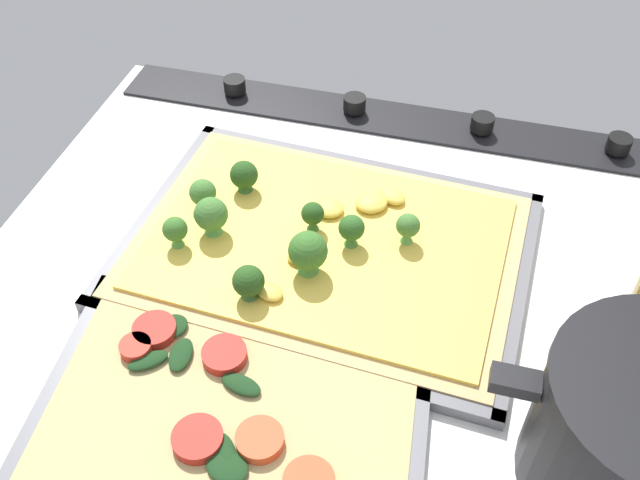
# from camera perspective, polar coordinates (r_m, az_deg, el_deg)

# --- Properties ---
(ground_plane) EXTENTS (0.79, 0.64, 0.03)m
(ground_plane) POSITION_cam_1_polar(r_m,az_deg,el_deg) (0.71, 3.66, -5.15)
(ground_plane) COLOR white
(stove_control_panel) EXTENTS (0.76, 0.07, 0.03)m
(stove_control_panel) POSITION_cam_1_polar(r_m,az_deg,el_deg) (0.91, 7.64, 9.34)
(stove_control_panel) COLOR black
(stove_control_panel) RESTS_ON ground_plane
(baking_tray_front) EXTENTS (0.42, 0.32, 0.01)m
(baking_tray_front) POSITION_cam_1_polar(r_m,az_deg,el_deg) (0.73, 0.50, -0.94)
(baking_tray_front) COLOR slate
(baking_tray_front) RESTS_ON ground_plane
(broccoli_pizza) EXTENTS (0.39, 0.29, 0.06)m
(broccoli_pizza) POSITION_cam_1_polar(r_m,az_deg,el_deg) (0.72, -0.18, -0.21)
(broccoli_pizza) COLOR tan
(broccoli_pizza) RESTS_ON baking_tray_front
(baking_tray_back) EXTENTS (0.34, 0.26, 0.01)m
(baking_tray_back) POSITION_cam_1_polar(r_m,az_deg,el_deg) (0.63, -6.90, -13.17)
(baking_tray_back) COLOR slate
(baking_tray_back) RESTS_ON ground_plane
(veggie_pizza_back) EXTENTS (0.32, 0.24, 0.02)m
(veggie_pizza_back) POSITION_cam_1_polar(r_m,az_deg,el_deg) (0.62, -7.14, -12.86)
(veggie_pizza_back) COLOR tan
(veggie_pizza_back) RESTS_ON baking_tray_back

